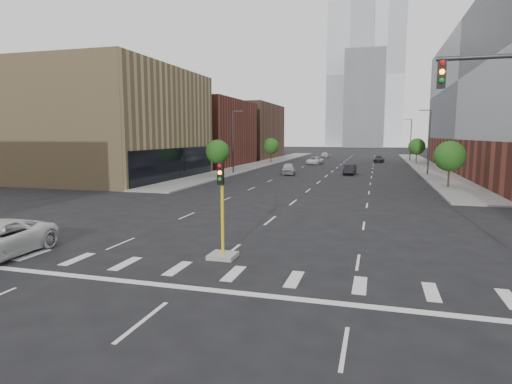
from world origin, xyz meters
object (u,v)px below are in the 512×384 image
at_px(car_deep_right, 379,159).
at_px(car_distant, 325,155).
at_px(car_near_left, 288,169).
at_px(car_far_left, 315,161).
at_px(median_traffic_signal, 222,237).
at_px(car_mid_right, 350,170).

height_order(car_deep_right, car_distant, car_distant).
distance_m(car_near_left, car_far_left, 22.12).
distance_m(median_traffic_signal, car_mid_right, 44.45).
distance_m(car_deep_right, car_distant, 19.56).
bearing_deg(car_deep_right, car_mid_right, -91.67).
bearing_deg(car_far_left, car_distant, 100.93).
relative_size(car_mid_right, car_far_left, 0.84).
distance_m(car_far_left, car_deep_right, 15.43).
relative_size(car_near_left, car_far_left, 0.92).
relative_size(median_traffic_signal, car_mid_right, 1.01).
relative_size(car_far_left, car_distant, 1.24).
xyz_separation_m(car_near_left, car_distant, (-0.27, 46.64, -0.10)).
distance_m(median_traffic_signal, car_distant, 89.09).
bearing_deg(car_mid_right, car_deep_right, 84.77).
height_order(median_traffic_signal, car_mid_right, median_traffic_signal).
height_order(median_traffic_signal, car_near_left, median_traffic_signal).
xyz_separation_m(car_near_left, car_far_left, (0.71, 22.11, -0.09)).
height_order(car_mid_right, car_distant, car_mid_right).
distance_m(car_near_left, car_mid_right, 8.80).
relative_size(car_deep_right, car_distant, 1.10).
relative_size(median_traffic_signal, car_far_left, 0.85).
distance_m(car_far_left, car_distant, 24.56).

